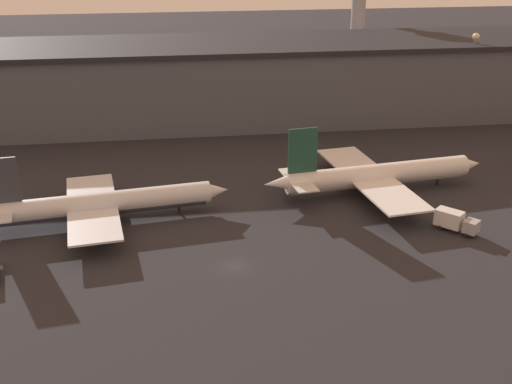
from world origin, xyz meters
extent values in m
plane|color=#26262B|center=(0.00, 0.00, 0.00)|extent=(600.00, 600.00, 0.00)
cube|color=#4C515B|center=(0.00, 79.85, 9.60)|extent=(243.17, 29.94, 19.21)
cube|color=black|center=(0.00, 79.85, 19.81)|extent=(243.17, 31.94, 1.20)
cylinder|color=silver|center=(-20.99, 19.11, 3.67)|extent=(38.13, 8.90, 3.87)
cylinder|color=#333842|center=(-20.99, 19.11, 3.00)|extent=(36.17, 8.07, 3.29)
cone|color=silver|center=(-1.03, 21.80, 3.67)|extent=(5.09, 4.26, 3.67)
cube|color=#333842|center=(-36.78, 16.98, 9.57)|extent=(5.42, 1.12, 7.93)
cube|color=silver|center=(-37.53, 16.88, 4.25)|extent=(5.24, 10.94, 0.24)
cube|color=silver|center=(-22.87, 18.86, 3.19)|extent=(12.33, 30.09, 0.36)
cylinder|color=gray|center=(-22.83, 27.11, 1.88)|extent=(4.50, 2.68, 2.13)
cylinder|color=gray|center=(-20.65, 10.90, 1.88)|extent=(4.50, 2.68, 2.13)
cylinder|color=black|center=(-7.82, 20.88, 0.87)|extent=(0.50, 0.50, 1.74)
cylinder|color=black|center=(-23.07, 20.39, 0.87)|extent=(0.50, 0.50, 1.74)
cylinder|color=black|center=(-22.66, 17.32, 0.87)|extent=(0.50, 0.50, 1.74)
cylinder|color=white|center=(31.04, 25.50, 3.80)|extent=(37.80, 8.98, 4.00)
cylinder|color=#ADB2B7|center=(31.04, 25.50, 3.10)|extent=(35.85, 8.14, 3.40)
cone|color=white|center=(50.86, 28.16, 3.80)|extent=(5.27, 4.41, 3.80)
cone|color=white|center=(11.02, 22.80, 4.10)|extent=(6.40, 4.17, 3.40)
cube|color=#1E4738|center=(15.39, 23.39, 10.10)|extent=(5.61, 1.14, 8.60)
cube|color=white|center=(14.64, 23.29, 4.40)|extent=(5.63, 12.91, 0.24)
cube|color=white|center=(29.18, 25.24, 3.30)|extent=(13.36, 35.57, 0.36)
cylinder|color=gray|center=(29.00, 35.02, 1.95)|extent=(4.66, 2.77, 2.20)
cylinder|color=gray|center=(31.59, 15.77, 1.95)|extent=(4.66, 2.77, 2.20)
cylinder|color=black|center=(44.08, 27.25, 0.90)|extent=(0.50, 0.50, 1.80)
cylinder|color=black|center=(28.96, 26.83, 0.90)|extent=(0.50, 0.50, 1.80)
cylinder|color=black|center=(29.39, 23.66, 0.90)|extent=(0.50, 0.50, 1.80)
cube|color=#9EA3A8|center=(40.74, 4.93, 1.78)|extent=(3.34, 3.33, 2.12)
cube|color=silver|center=(38.05, 7.85, 2.13)|extent=(4.94, 5.06, 2.83)
cylinder|color=black|center=(41.29, 5.73, 0.45)|extent=(1.07, 1.09, 0.90)
cylinder|color=black|center=(39.90, 4.45, 0.45)|extent=(1.07, 1.09, 0.90)
cylinder|color=black|center=(38.09, 9.19, 0.45)|extent=(1.07, 1.09, 0.90)
cylinder|color=black|center=(36.70, 7.91, 0.45)|extent=(1.07, 1.09, 0.90)
cylinder|color=slate|center=(3.54, 69.28, 9.21)|extent=(0.70, 0.70, 18.42)
sphere|color=beige|center=(3.54, 69.28, 19.02)|extent=(1.80, 1.80, 1.80)
cylinder|color=slate|center=(69.35, 69.28, 10.76)|extent=(0.70, 0.70, 21.51)
sphere|color=beige|center=(69.35, 69.28, 22.11)|extent=(1.80, 1.80, 1.80)
cylinder|color=#99999E|center=(51.54, 113.82, 17.05)|extent=(4.40, 4.40, 34.09)
camera|label=1|loc=(-8.53, -86.15, 49.34)|focal=45.00mm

